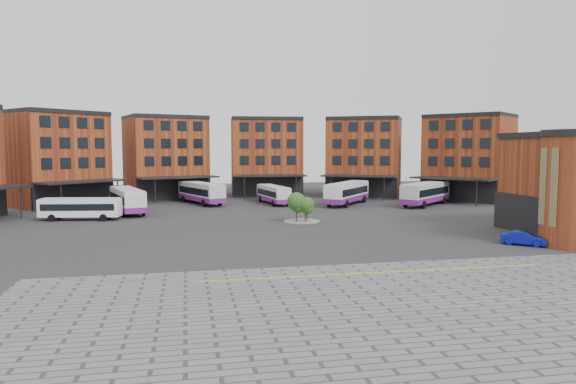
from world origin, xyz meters
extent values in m
plane|color=#28282B|center=(0.00, 0.00, 0.00)|extent=(160.00, 160.00, 0.00)
cube|color=slate|center=(2.00, -22.00, 0.01)|extent=(50.00, 22.00, 0.02)
cube|color=gold|center=(2.00, -14.00, 0.03)|extent=(26.00, 0.15, 0.02)
cylinder|color=black|center=(-32.52, 22.18, 2.00)|extent=(0.20, 0.20, 4.00)
cube|color=#954520|center=(-31.45, 36.93, 7.00)|extent=(16.35, 16.13, 14.00)
cube|color=black|center=(-28.20, 33.32, 2.00)|extent=(10.00, 9.07, 4.00)
cube|color=black|center=(-31.45, 36.93, 14.30)|extent=(16.55, 16.35, 0.60)
cube|color=black|center=(-28.07, 33.17, 9.20)|extent=(8.60, 7.77, 8.00)
cube|color=black|center=(-26.63, 31.58, 4.00)|extent=(12.61, 11.97, 0.25)
cylinder|color=black|center=(-28.81, 27.19, 2.00)|extent=(0.20, 0.20, 4.00)
cylinder|color=black|center=(-22.05, 33.28, 2.00)|extent=(0.20, 0.20, 4.00)
cube|color=#954520|center=(-15.30, 46.44, 7.00)|extent=(15.55, 13.69, 14.00)
cube|color=black|center=(-13.72, 41.85, 2.00)|extent=(12.45, 4.71, 4.00)
cube|color=black|center=(-15.30, 46.44, 14.30)|extent=(15.65, 13.97, 0.60)
cube|color=black|center=(-13.66, 41.66, 9.20)|extent=(10.87, 3.87, 8.00)
cube|color=black|center=(-12.96, 39.63, 4.00)|extent=(13.72, 8.39, 0.25)
cylinder|color=black|center=(-16.67, 36.45, 2.00)|extent=(0.20, 0.20, 4.00)
cylinder|color=black|center=(-8.07, 39.41, 2.00)|extent=(0.20, 0.20, 4.00)
cube|color=#954520|center=(3.28, 48.89, 7.00)|extent=(13.67, 10.88, 14.00)
cube|color=black|center=(2.94, 44.05, 2.00)|extent=(13.00, 1.41, 4.00)
cube|color=black|center=(3.28, 48.89, 14.30)|extent=(13.69, 11.18, 0.60)
cube|color=black|center=(2.93, 43.85, 9.20)|extent=(11.42, 0.95, 8.00)
cube|color=black|center=(2.78, 41.70, 4.00)|extent=(13.28, 5.30, 0.25)
cylinder|color=black|center=(-1.89, 40.22, 2.00)|extent=(0.20, 0.20, 4.00)
cylinder|color=black|center=(7.19, 39.59, 2.00)|extent=(0.20, 0.20, 4.00)
cube|color=#954520|center=(21.34, 43.88, 7.00)|extent=(16.12, 14.81, 14.00)
cube|color=black|center=(19.14, 39.56, 2.00)|extent=(11.81, 6.35, 4.00)
cube|color=black|center=(21.34, 43.88, 14.30)|extent=(16.26, 15.08, 0.60)
cube|color=black|center=(19.04, 39.38, 9.20)|extent=(10.26, 5.33, 8.00)
cube|color=black|center=(18.07, 37.46, 4.00)|extent=(13.58, 9.82, 0.25)
cylinder|color=black|center=(13.20, 37.92, 2.00)|extent=(0.20, 0.20, 4.00)
cylinder|color=black|center=(21.31, 33.79, 2.00)|extent=(0.20, 0.20, 4.00)
cube|color=#954520|center=(36.00, 32.21, 7.00)|extent=(16.02, 16.39, 14.00)
cube|color=black|center=(32.29, 29.09, 2.00)|extent=(8.74, 10.28, 4.00)
cube|color=black|center=(36.00, 32.21, 14.30)|extent=(16.25, 16.58, 0.60)
cube|color=black|center=(32.14, 28.96, 9.20)|extent=(7.47, 8.86, 8.00)
cube|color=black|center=(30.49, 27.58, 4.00)|extent=(11.73, 12.79, 0.25)
cylinder|color=black|center=(26.19, 29.91, 2.00)|extent=(0.20, 0.20, 4.00)
cylinder|color=black|center=(32.03, 22.94, 2.00)|extent=(0.20, 0.20, 4.00)
cube|color=black|center=(22.90, -2.00, 2.00)|extent=(0.40, 12.00, 4.00)
cylinder|color=#954520|center=(23.00, -8.00, 5.00)|extent=(6.00, 6.00, 10.00)
cube|color=red|center=(20.10, -8.00, 5.50)|extent=(0.12, 2.20, 7.00)
cylinder|color=gray|center=(2.00, 12.00, 0.06)|extent=(4.40, 4.40, 0.12)
cylinder|color=#332114|center=(1.20, 11.40, 0.90)|extent=(0.14, 0.14, 1.80)
sphere|color=#214918|center=(1.20, 11.40, 2.52)|extent=(2.26, 2.26, 2.26)
sphere|color=#214918|center=(1.40, 11.25, 1.98)|extent=(1.58, 1.58, 1.58)
cylinder|color=#332114|center=(2.80, 12.60, 0.73)|extent=(0.14, 0.14, 1.46)
sphere|color=#214918|center=(2.80, 12.60, 2.04)|extent=(1.79, 1.79, 1.79)
sphere|color=#214918|center=(3.00, 12.45, 1.61)|extent=(1.25, 1.25, 1.25)
cylinder|color=#332114|center=(2.20, 11.00, 0.78)|extent=(0.14, 0.14, 1.55)
sphere|color=#214918|center=(2.20, 11.00, 2.18)|extent=(1.88, 1.88, 1.88)
sphere|color=#214918|center=(2.40, 10.85, 1.71)|extent=(1.31, 1.31, 1.31)
cube|color=white|center=(-24.68, 18.62, 1.57)|extent=(9.93, 3.67, 2.16)
cube|color=black|center=(-24.68, 18.62, 1.72)|extent=(9.17, 3.61, 0.84)
cube|color=silver|center=(-24.68, 18.62, 2.69)|extent=(9.53, 3.53, 0.11)
cube|color=black|center=(-29.37, 19.35, 1.76)|extent=(0.41, 1.87, 0.97)
cylinder|color=black|center=(-27.91, 18.00, 0.44)|extent=(0.91, 0.40, 0.88)
cylinder|color=black|center=(-27.58, 20.18, 0.44)|extent=(0.91, 0.40, 0.88)
cylinder|color=black|center=(-21.78, 17.05, 0.44)|extent=(0.91, 0.40, 0.88)
cylinder|color=black|center=(-21.44, 19.23, 0.44)|extent=(0.91, 0.40, 0.88)
cube|color=silver|center=(-19.74, 24.62, 1.93)|extent=(6.03, 12.26, 2.67)
cube|color=black|center=(-19.74, 24.62, 2.12)|extent=(5.81, 11.36, 1.03)
cube|color=silver|center=(-19.74, 24.62, 3.32)|extent=(5.79, 11.77, 0.13)
cube|color=black|center=(-21.42, 30.26, 2.18)|extent=(2.25, 0.78, 1.20)
cube|color=#701C81|center=(-19.74, 24.62, 0.98)|extent=(6.08, 12.31, 0.76)
cylinder|color=black|center=(-22.14, 27.90, 0.54)|extent=(0.62, 1.14, 1.09)
cylinder|color=black|center=(-19.53, 28.68, 0.54)|extent=(0.62, 1.14, 1.09)
cylinder|color=black|center=(-19.95, 20.56, 0.54)|extent=(0.62, 1.14, 1.09)
cylinder|color=black|center=(-17.34, 21.33, 0.54)|extent=(0.62, 1.14, 1.09)
cube|color=silver|center=(-9.45, 34.20, 1.94)|extent=(7.18, 12.16, 2.68)
cube|color=black|center=(-9.45, 34.20, 2.13)|extent=(6.87, 11.30, 1.04)
cube|color=silver|center=(-9.45, 34.20, 3.34)|extent=(6.90, 11.68, 0.13)
cube|color=black|center=(-11.74, 39.66, 2.19)|extent=(2.19, 1.01, 1.20)
cube|color=#701C81|center=(-9.45, 34.20, 0.99)|extent=(7.24, 12.22, 0.77)
cylinder|color=black|center=(-12.20, 37.22, 0.55)|extent=(0.73, 1.14, 1.09)
cylinder|color=black|center=(-9.68, 38.28, 0.55)|extent=(0.73, 1.14, 1.09)
cylinder|color=black|center=(-9.22, 30.12, 0.55)|extent=(0.73, 1.14, 1.09)
cylinder|color=black|center=(-6.69, 31.18, 0.55)|extent=(0.73, 1.14, 1.09)
cube|color=silver|center=(1.85, 31.99, 1.66)|extent=(3.96, 10.51, 2.29)
cube|color=black|center=(1.85, 31.99, 1.82)|extent=(3.89, 9.71, 0.89)
cube|color=silver|center=(1.85, 31.99, 2.85)|extent=(3.80, 10.09, 0.11)
cube|color=black|center=(1.04, 36.95, 1.87)|extent=(1.98, 0.44, 1.03)
cube|color=#701C81|center=(1.85, 31.99, 0.84)|extent=(4.01, 10.55, 0.65)
cylinder|color=black|center=(0.17, 35.04, 0.47)|extent=(0.43, 0.97, 0.93)
cylinder|color=black|center=(2.47, 35.42, 0.47)|extent=(0.43, 0.97, 0.93)
cylinder|color=black|center=(1.23, 28.56, 0.47)|extent=(0.43, 0.97, 0.93)
cylinder|color=black|center=(3.53, 28.93, 0.47)|extent=(0.43, 0.97, 0.93)
cube|color=white|center=(13.10, 28.67, 2.01)|extent=(9.97, 11.53, 2.78)
cube|color=black|center=(13.10, 28.67, 2.21)|extent=(9.39, 10.78, 1.08)
cube|color=silver|center=(13.10, 28.67, 3.46)|extent=(9.57, 11.07, 0.14)
cube|color=black|center=(16.91, 33.47, 2.27)|extent=(1.96, 1.59, 1.25)
cube|color=#701C81|center=(13.10, 28.67, 1.02)|extent=(10.02, 11.58, 0.79)
cylinder|color=black|center=(14.47, 32.67, 0.57)|extent=(0.97, 1.10, 1.13)
cylinder|color=black|center=(16.69, 30.91, 0.57)|extent=(0.97, 1.10, 1.13)
cylinder|color=black|center=(9.51, 26.42, 0.57)|extent=(0.97, 1.10, 1.13)
cylinder|color=black|center=(11.73, 24.66, 0.57)|extent=(0.97, 1.10, 1.13)
cube|color=silver|center=(24.65, 25.13, 2.03)|extent=(11.35, 10.47, 2.80)
cube|color=black|center=(24.65, 25.13, 2.23)|extent=(10.63, 9.85, 1.09)
cube|color=silver|center=(24.65, 25.13, 3.49)|extent=(10.89, 10.05, 0.14)
cube|color=black|center=(29.30, 29.22, 2.29)|extent=(1.70, 1.91, 1.26)
cube|color=#701C81|center=(24.65, 25.13, 1.03)|extent=(11.40, 10.52, 0.80)
cylinder|color=black|center=(26.73, 28.86, 0.57)|extent=(1.09, 1.01, 1.14)
cylinder|color=black|center=(28.62, 26.72, 0.57)|extent=(1.09, 1.01, 1.14)
cylinder|color=black|center=(20.68, 23.54, 0.57)|extent=(1.09, 1.01, 1.14)
cylinder|color=black|center=(22.57, 21.39, 0.57)|extent=(1.09, 1.01, 1.14)
imported|color=#0B1399|center=(18.79, -6.67, 0.65)|extent=(3.93, 3.62, 1.31)
camera|label=1|loc=(-11.71, -48.34, 9.04)|focal=32.00mm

